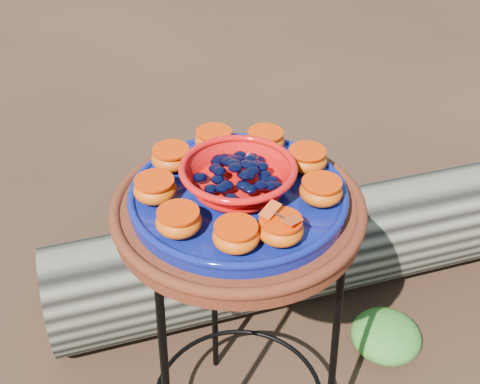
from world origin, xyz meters
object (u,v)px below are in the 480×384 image
object	(u,v)px
plant_stand	(238,342)
driftwood_log	(325,243)
terracotta_saucer	(238,211)
red_bowl	(238,179)
cobalt_plate	(238,197)

from	to	relation	value
plant_stand	driftwood_log	world-z (taller)	plant_stand
plant_stand	driftwood_log	size ratio (longest dim) A/B	0.42
terracotta_saucer	red_bowl	size ratio (longest dim) A/B	2.33
red_bowl	driftwood_log	distance (m)	0.88
plant_stand	driftwood_log	xyz separation A→B (m)	(0.41, 0.44, -0.19)
red_bowl	driftwood_log	bearing A→B (deg)	46.86
driftwood_log	terracotta_saucer	bearing A→B (deg)	-133.14
terracotta_saucer	driftwood_log	world-z (taller)	terracotta_saucer
terracotta_saucer	cobalt_plate	bearing A→B (deg)	0.00
plant_stand	terracotta_saucer	distance (m)	0.37
terracotta_saucer	red_bowl	bearing A→B (deg)	0.00
cobalt_plate	plant_stand	bearing A→B (deg)	0.00
cobalt_plate	red_bowl	xyz separation A→B (m)	(0.00, 0.00, 0.04)
cobalt_plate	driftwood_log	world-z (taller)	cobalt_plate
terracotta_saucer	cobalt_plate	size ratio (longest dim) A/B	1.17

